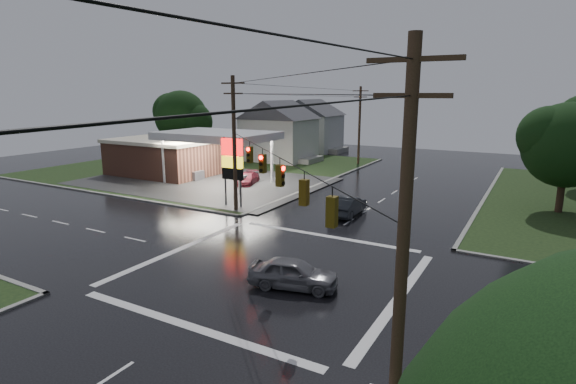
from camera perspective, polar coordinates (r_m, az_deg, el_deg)
The scene contains 15 objects.
ground at distance 25.34m, azimuth -1.75°, elevation -9.92°, with size 120.00×120.00×0.00m, color black.
grass_nw at distance 60.56m, azimuth -10.09°, elevation 3.17°, with size 36.00×36.00×0.08m, color black.
gas_station at distance 55.33m, azimuth -14.08°, elevation 4.74°, with size 26.20×18.00×5.60m.
pylon_sign at distance 38.44m, azimuth -7.09°, elevation 3.95°, with size 2.00×0.35×6.00m.
utility_pole_nw at distance 36.83m, azimuth -6.84°, elevation 6.27°, with size 2.20×0.32×11.00m.
utility_pole_se at distance 11.54m, azimuth 14.33°, elevation -7.88°, with size 2.20×0.32×11.00m.
utility_pole_n at distance 62.07m, azimuth 9.06°, elevation 8.48°, with size 2.20×0.32×10.50m.
traffic_signals at distance 23.62m, azimuth -1.84°, elevation 4.75°, with size 26.87×26.87×1.47m.
house_near at distance 65.29m, azimuth -1.14°, elevation 7.88°, with size 11.05×8.48×8.60m.
house_far at distance 76.28m, azimuth 2.85°, elevation 8.54°, with size 11.05×8.48×8.60m.
tree_nw_behind at distance 68.05m, azimuth -13.31°, elevation 9.24°, with size 8.93×7.60×10.00m.
tree_ne_near at distance 42.25m, azimuth 32.11°, elevation 5.03°, with size 7.99×6.80×8.98m.
car_north at distance 36.39m, azimuth 7.65°, elevation -1.73°, with size 1.66×4.76×1.57m, color black.
car_crossing at distance 22.98m, azimuth 0.70°, elevation -10.26°, with size 1.82×4.53×1.54m, color slate.
car_pump at distance 48.46m, azimuth -5.17°, elevation 1.72°, with size 1.79×4.40×1.28m, color #56131D.
Camera 1 is at (12.19, -20.01, 9.66)m, focal length 28.00 mm.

